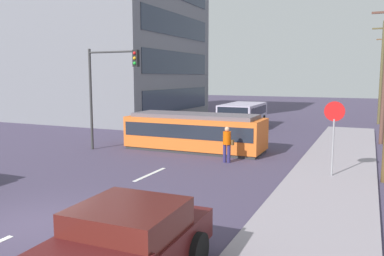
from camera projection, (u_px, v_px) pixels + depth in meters
The scene contains 15 objects.
ground_plane at pixel (191, 156), 19.51m from camera, with size 120.00×120.00×0.00m, color #433A53.
sidewalk_curb_right at pixel (326, 193), 13.11m from camera, with size 3.20×36.00×0.14m, color gray.
lane_stripe_1 at pixel (85, 203), 12.29m from camera, with size 0.16×2.40×0.01m, color silver.
lane_stripe_2 at pixel (150, 174), 15.90m from camera, with size 0.16×2.40×0.01m, color silver.
lane_stripe_3 at pixel (238, 135), 26.41m from camera, with size 0.16×2.40×0.01m, color silver.
lane_stripe_4 at pixel (261, 125), 31.82m from camera, with size 0.16×2.40×0.01m, color silver.
corner_building at pixel (108, 33), 36.86m from camera, with size 14.85×14.22×16.00m.
streetcar_tram at pixel (195, 131), 21.07m from camera, with size 7.46×2.62×1.98m.
city_bus at pixel (243, 114), 30.09m from camera, with size 2.64×5.50×1.88m.
pedestrian_crossing at pixel (227, 142), 17.99m from camera, with size 0.51×0.36×1.67m.
pickup_truck_parked at pixel (114, 254), 7.02m from camera, with size 2.39×5.06×1.55m.
stop_sign at pixel (334, 123), 14.93m from camera, with size 0.76×0.07×2.88m.
traffic_light_mast at pixel (108, 80), 20.43m from camera, with size 3.11×0.33×5.41m.
utility_pole_far at pixel (382, 71), 32.08m from camera, with size 1.80×0.24×8.42m.
utility_pole_distant at pixel (384, 72), 40.83m from camera, with size 1.80×0.24×8.36m.
Camera 1 is at (7.97, -7.42, 3.96)m, focal length 36.63 mm.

